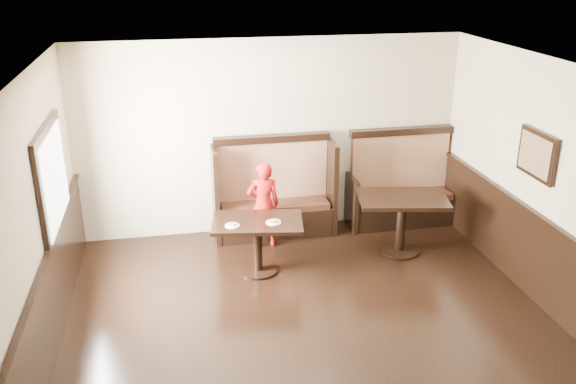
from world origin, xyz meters
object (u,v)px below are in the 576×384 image
object	(u,v)px
table_main	(258,233)
booth_main	(274,199)
child	(263,205)
booth_neighbor	(401,192)
table_neighbor	(402,211)

from	to	relation	value
table_main	booth_main	bearing A→B (deg)	79.53
table_main	child	bearing A→B (deg)	84.35
booth_neighbor	child	world-z (taller)	booth_neighbor
child	booth_neighbor	bearing A→B (deg)	-170.39
booth_main	child	bearing A→B (deg)	-117.31
booth_main	table_neighbor	bearing A→B (deg)	-31.03
booth_neighbor	booth_main	bearing A→B (deg)	179.95
table_main	table_neighbor	distance (m)	2.01
booth_neighbor	child	distance (m)	2.21
booth_neighbor	table_neighbor	distance (m)	1.03
booth_neighbor	table_neighbor	bearing A→B (deg)	-110.66
booth_main	table_neighbor	size ratio (longest dim) A/B	1.35
booth_neighbor	table_main	size ratio (longest dim) A/B	1.34
table_neighbor	child	size ratio (longest dim) A/B	1.03
table_main	child	size ratio (longest dim) A/B	0.98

